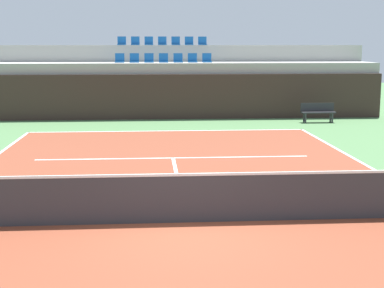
# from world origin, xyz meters

# --- Properties ---
(ground_plane) EXTENTS (80.00, 80.00, 0.00)m
(ground_plane) POSITION_xyz_m (0.00, 0.00, 0.00)
(ground_plane) COLOR #477042
(court_surface) EXTENTS (11.00, 24.00, 0.01)m
(court_surface) POSITION_xyz_m (0.00, 0.00, 0.01)
(court_surface) COLOR brown
(court_surface) RESTS_ON ground_plane
(baseline_far) EXTENTS (11.00, 0.10, 0.00)m
(baseline_far) POSITION_xyz_m (0.00, 11.95, 0.01)
(baseline_far) COLOR white
(baseline_far) RESTS_ON court_surface
(service_line_far) EXTENTS (8.26, 0.10, 0.00)m
(service_line_far) POSITION_xyz_m (0.00, 6.40, 0.01)
(service_line_far) COLOR white
(service_line_far) RESTS_ON court_surface
(centre_service_line) EXTENTS (0.10, 6.40, 0.00)m
(centre_service_line) POSITION_xyz_m (0.00, 3.20, 0.01)
(centre_service_line) COLOR white
(centre_service_line) RESTS_ON court_surface
(back_wall) EXTENTS (20.32, 0.30, 2.06)m
(back_wall) POSITION_xyz_m (0.00, 15.75, 1.03)
(back_wall) COLOR #33231E
(back_wall) RESTS_ON ground_plane
(stands_tier_lower) EXTENTS (20.32, 2.40, 2.55)m
(stands_tier_lower) POSITION_xyz_m (0.00, 17.10, 1.28)
(stands_tier_lower) COLOR #9E9E99
(stands_tier_lower) RESTS_ON ground_plane
(stands_tier_upper) EXTENTS (20.32, 2.40, 3.37)m
(stands_tier_upper) POSITION_xyz_m (0.00, 19.50, 1.69)
(stands_tier_upper) COLOR #9E9E99
(stands_tier_upper) RESTS_ON ground_plane
(seating_row_lower) EXTENTS (4.63, 0.44, 0.44)m
(seating_row_lower) POSITION_xyz_m (-0.00, 17.20, 2.68)
(seating_row_lower) COLOR #145193
(seating_row_lower) RESTS_ON stands_tier_lower
(seating_row_upper) EXTENTS (4.63, 0.44, 0.44)m
(seating_row_upper) POSITION_xyz_m (-0.00, 19.60, 3.50)
(seating_row_upper) COLOR #145193
(seating_row_upper) RESTS_ON stands_tier_upper
(tennis_net) EXTENTS (11.08, 0.08, 1.07)m
(tennis_net) POSITION_xyz_m (0.00, 0.00, 0.51)
(tennis_net) COLOR black
(tennis_net) RESTS_ON court_surface
(player_bench) EXTENTS (1.50, 0.40, 0.85)m
(player_bench) POSITION_xyz_m (6.73, 14.11, 0.51)
(player_bench) COLOR #232328
(player_bench) RESTS_ON ground_plane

